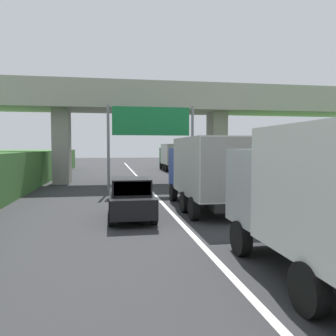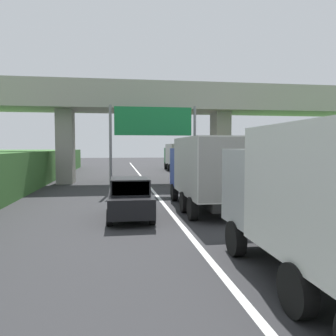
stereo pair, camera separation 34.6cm
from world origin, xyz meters
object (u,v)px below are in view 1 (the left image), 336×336
truck_yellow (217,162)px  car_black (131,198)px  truck_green (171,156)px  overhead_highway_sign (151,128)px  truck_blue (204,169)px

truck_yellow → car_black: size_ratio=1.78×
truck_yellow → truck_green: same height
overhead_highway_sign → truck_yellow: 5.66m
overhead_highway_sign → truck_yellow: overhead_highway_sign is taller
car_black → truck_yellow: bearing=54.6°
truck_blue → car_black: bearing=-156.3°
truck_blue → overhead_highway_sign: bearing=103.6°
truck_green → car_black: 30.18m
overhead_highway_sign → truck_green: bearing=76.0°
overhead_highway_sign → truck_yellow: (5.00, 1.15, -2.39)m
truck_yellow → truck_blue: bearing=-112.1°
overhead_highway_sign → car_black: bearing=-102.5°
overhead_highway_sign → car_black: 9.44m
truck_yellow → truck_green: 19.61m
truck_yellow → truck_green: bearing=89.5°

